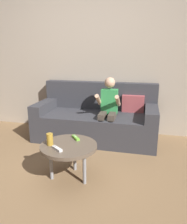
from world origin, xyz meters
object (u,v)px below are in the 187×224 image
(person_seated_on_couch, at_px, (108,107))
(game_remote_white_near_edge, at_px, (57,149))
(game_remote_lime_center, at_px, (76,138))
(soda_can, at_px, (50,139))
(couch, at_px, (97,120))
(coffee_table, at_px, (69,148))

(person_seated_on_couch, relative_size, game_remote_white_near_edge, 7.17)
(game_remote_lime_center, height_order, soda_can, soda_can)
(game_remote_white_near_edge, height_order, soda_can, soda_can)
(couch, height_order, person_seated_on_couch, person_seated_on_couch)
(couch, distance_m, person_seated_on_couch, 0.38)
(couch, distance_m, coffee_table, 1.20)
(couch, height_order, coffee_table, couch)
(coffee_table, xyz_separation_m, game_remote_lime_center, (0.02, 0.16, 0.05))
(coffee_table, distance_m, game_remote_lime_center, 0.17)
(soda_can, bearing_deg, couch, 80.42)
(game_remote_lime_center, bearing_deg, coffee_table, -97.37)
(game_remote_white_near_edge, relative_size, soda_can, 1.10)
(coffee_table, distance_m, game_remote_white_near_edge, 0.17)
(couch, relative_size, game_remote_lime_center, 14.03)
(person_seated_on_couch, height_order, soda_can, person_seated_on_couch)
(game_remote_white_near_edge, relative_size, game_remote_lime_center, 1.04)
(person_seated_on_couch, xyz_separation_m, game_remote_white_near_edge, (-0.30, -1.16, -0.15))
(person_seated_on_couch, distance_m, coffee_table, 1.06)
(coffee_table, distance_m, soda_can, 0.21)
(game_remote_lime_center, xyz_separation_m, soda_can, (-0.21, -0.21, 0.05))
(person_seated_on_couch, height_order, coffee_table, person_seated_on_couch)
(couch, relative_size, person_seated_on_couch, 1.88)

